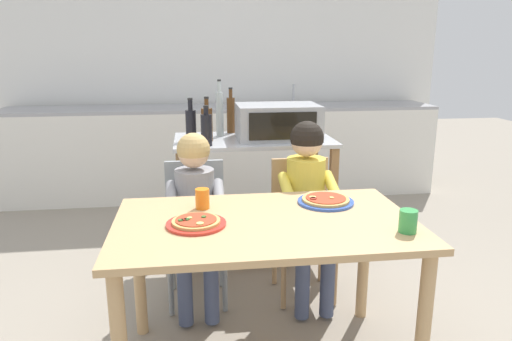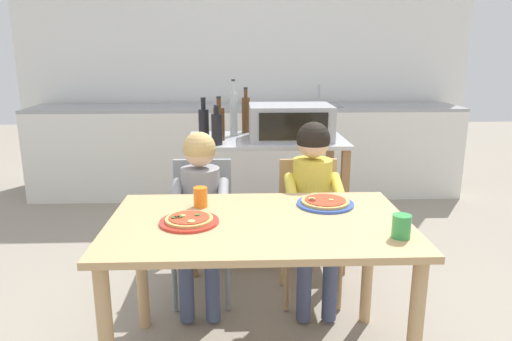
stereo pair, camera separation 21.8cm
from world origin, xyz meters
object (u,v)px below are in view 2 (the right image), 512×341
Objects in this scene: bottle_clear_vinegar at (234,112)px; dining_table at (259,242)px; child_in_grey_shirt at (200,200)px; pizza_plate_blue_rimmed at (325,203)px; bottle_squat_spirits at (246,114)px; drinking_cup_green at (401,226)px; dining_chair_right at (309,219)px; pizza_plate_red_rimmed at (189,220)px; child_in_yellow_shirt at (313,193)px; bottle_tall_green_wine at (217,128)px; drinking_cup_orange at (200,197)px; kitchen_island_cart at (266,180)px; dining_chair_left at (202,219)px; bottle_dark_olive_oil at (204,123)px; toaster_oven at (290,122)px; bottle_slim_sauce at (219,123)px.

bottle_clear_vinegar is 0.29× the size of dining_table.
pizza_plate_blue_rimmed is at bearing -30.15° from child_in_grey_shirt.
dining_table is (0.03, -1.41, -0.38)m from bottle_squat_spirits.
dining_chair_right is at bearing 104.45° from drinking_cup_green.
pizza_plate_red_rimmed is (-0.00, -0.59, 0.10)m from child_in_grey_shirt.
child_in_yellow_shirt reaches higher than child_in_grey_shirt.
bottle_clear_vinegar is at bearing 72.00° from bottle_tall_green_wine.
bottle_clear_vinegar is 4.02× the size of drinking_cup_orange.
kitchen_island_cart is 0.63m from dining_chair_left.
pizza_plate_red_rimmed and pizza_plate_blue_rimmed have the same top height.
dining_chair_right is (0.23, -0.50, -0.10)m from kitchen_island_cart.
bottle_tall_green_wine reaches higher than child_in_yellow_shirt.
bottle_dark_olive_oil is at bearing 91.21° from dining_chair_left.
bottle_dark_olive_oil is (-0.09, 0.20, 0.01)m from bottle_tall_green_wine.
bottle_slim_sauce reaches higher than toaster_oven.
bottle_tall_green_wine is 0.49m from bottle_squat_spirits.
kitchen_island_cart is 0.80× the size of dining_table.
dining_chair_right is 8.54× the size of drinking_cup_green.
dining_table is (-0.26, -1.14, -0.36)m from toaster_oven.
bottle_tall_green_wine is 1.05m from dining_table.
bottle_tall_green_wine reaches higher than dining_chair_left.
toaster_oven is at bearing 96.92° from child_in_yellow_shirt.
dining_table is at bearing -79.43° from bottle_slim_sauce.
dining_chair_right is (0.63, -0.02, 0.00)m from dining_chair_left.
dining_table is at bearing 159.02° from drinking_cup_green.
bottle_slim_sauce is 0.22× the size of dining_table.
pizza_plate_red_rimmed is 0.67m from pizza_plate_blue_rimmed.
pizza_plate_red_rimmed is (-0.40, -1.19, 0.15)m from kitchen_island_cart.
pizza_plate_red_rimmed is at bearing -94.89° from bottle_tall_green_wine.
bottle_squat_spirits is at bearing 79.18° from pizza_plate_red_rimmed.
bottle_dark_olive_oil is 0.23m from bottle_clear_vinegar.
child_in_grey_shirt is (-0.56, -0.57, -0.34)m from toaster_oven.
child_in_yellow_shirt is 0.36m from pizza_plate_blue_rimmed.
bottle_squat_spirits reaches higher than bottle_slim_sauce.
bottle_tall_green_wine is (-0.32, -0.20, 0.39)m from kitchen_island_cart.
child_in_grey_shirt reaches higher than dining_chair_right.
bottle_slim_sauce is at bearing -170.75° from kitchen_island_cart.
dining_chair_right is at bearing 89.94° from pizza_plate_blue_rimmed.
dining_chair_right is at bearing -65.30° from kitchen_island_cart.
kitchen_island_cart is 0.51m from bottle_clear_vinegar.
bottle_tall_green_wine is 0.80m from dining_chair_right.
dining_chair_left is at bearing 142.15° from pizza_plate_blue_rimmed.
bottle_slim_sauce is 1.09m from pizza_plate_blue_rimmed.
bottle_squat_spirits is 1.75m from drinking_cup_green.
pizza_plate_red_rimmed is at bearing -90.02° from dining_chair_left.
bottle_dark_olive_oil is (-0.57, 0.03, -0.00)m from toaster_oven.
bottle_clear_vinegar reaches higher than child_in_yellow_shirt.
kitchen_island_cart is at bearing 0.43° from bottle_dark_olive_oil.
kitchen_island_cart is at bearing 108.27° from drinking_cup_green.
child_in_yellow_shirt is at bearing -36.88° from bottle_tall_green_wine.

